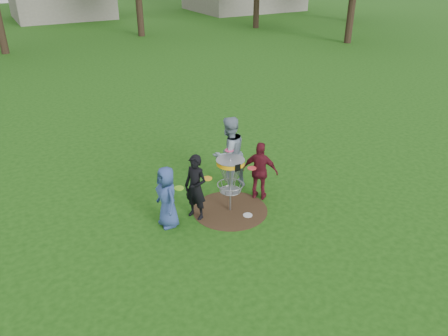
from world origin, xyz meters
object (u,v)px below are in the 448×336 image
player_black (196,187)px  disc_golf_basket (230,172)px  player_grey (229,154)px  player_blue (167,197)px  player_maroon (260,171)px

player_black → disc_golf_basket: 0.87m
player_black → player_grey: (1.36, 0.85, 0.19)m
player_blue → disc_golf_basket: bearing=81.3°
player_black → player_grey: bearing=95.0°
player_blue → player_grey: (2.05, 0.84, 0.25)m
player_black → disc_golf_basket: (0.83, -0.14, 0.23)m
player_blue → disc_golf_basket: (1.52, -0.16, 0.30)m
player_blue → player_grey: bearing=109.4°
player_blue → player_black: 0.70m
disc_golf_basket → player_blue: bearing=174.1°
player_blue → disc_golf_basket: size_ratio=1.05×
player_black → disc_golf_basket: size_ratio=1.14×
player_blue → player_grey: 2.23m
player_grey → player_maroon: 0.97m
player_maroon → disc_golf_basket: 0.98m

